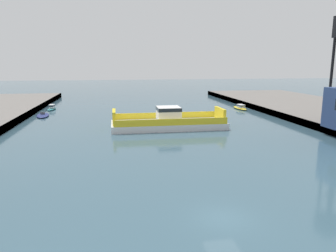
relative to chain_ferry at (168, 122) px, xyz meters
name	(u,v)px	position (x,y,z in m)	size (l,w,h in m)	color
ground_plane	(224,218)	(-1.45, -32.99, -1.12)	(400.00, 400.00, 0.00)	#385666
chain_ferry	(168,122)	(0.00, 0.00, 0.00)	(19.52, 7.14, 3.70)	silver
moored_boat_near_left	(52,108)	(-24.21, 26.39, -0.64)	(1.97, 5.19, 1.27)	#237075
moored_boat_mid_right	(240,107)	(21.09, 19.83, -0.66)	(2.13, 6.38, 1.22)	yellow
moored_boat_far_left	(43,115)	(-24.26, 16.63, -0.90)	(3.39, 7.19, 0.91)	navy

